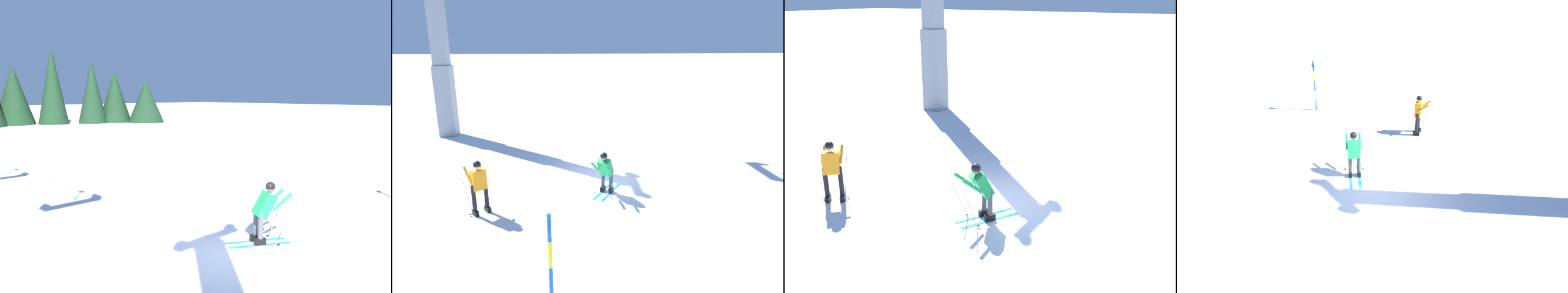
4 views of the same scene
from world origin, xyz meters
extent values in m
plane|color=white|center=(0.00, 0.00, 0.00)|extent=(260.00, 260.00, 0.00)
cube|color=#198CCC|center=(0.06, -1.22, 0.01)|extent=(0.89, 1.45, 0.01)
cube|color=black|center=(0.06, -1.22, 0.09)|extent=(0.24, 0.30, 0.16)
cylinder|color=#4C4C51|center=(0.06, -1.22, 0.52)|extent=(0.13, 0.13, 0.69)
cube|color=#198CCC|center=(-0.20, -1.07, 0.01)|extent=(0.89, 1.45, 0.01)
cube|color=black|center=(-0.20, -1.07, 0.09)|extent=(0.24, 0.30, 0.16)
cylinder|color=#4C4C51|center=(-0.20, -1.07, 0.52)|extent=(0.13, 0.13, 0.69)
cube|color=green|center=(-0.15, -1.28, 0.97)|extent=(0.63, 0.67, 0.68)
sphere|color=#997051|center=(-0.22, -1.41, 1.39)|extent=(0.23, 0.23, 0.23)
sphere|color=black|center=(-0.22, -1.41, 1.42)|extent=(0.25, 0.25, 0.25)
cylinder|color=green|center=(-0.14, -1.72, 1.09)|extent=(0.33, 0.49, 0.45)
cylinder|color=gray|center=(-0.12, -1.79, 0.46)|extent=(0.15, 0.47, 1.20)
cylinder|color=black|center=(0.00, -1.66, 0.05)|extent=(0.07, 0.07, 0.01)
cylinder|color=green|center=(-0.54, -1.49, 1.09)|extent=(0.33, 0.49, 0.45)
cylinder|color=gray|center=(-0.60, -1.51, 0.46)|extent=(0.35, 0.36, 1.20)
cylinder|color=black|center=(-0.55, -1.34, 0.05)|extent=(0.07, 0.07, 0.01)
cube|color=gray|center=(-7.83, 7.07, 1.91)|extent=(0.89, 0.89, 3.82)
cube|color=white|center=(-4.25, -2.58, 0.01)|extent=(1.03, 1.32, 0.01)
cube|color=black|center=(-4.25, -2.58, 0.09)|extent=(0.26, 0.29, 0.16)
cylinder|color=black|center=(-4.25, -2.58, 0.58)|extent=(0.13, 0.13, 0.82)
cube|color=white|center=(-3.93, -2.34, 0.01)|extent=(1.03, 1.32, 0.01)
cube|color=black|center=(-3.93, -2.34, 0.09)|extent=(0.26, 0.29, 0.16)
cylinder|color=black|center=(-3.93, -2.34, 0.58)|extent=(0.13, 0.13, 0.82)
cube|color=orange|center=(-4.09, -2.46, 1.12)|extent=(0.50, 0.47, 0.61)
sphere|color=beige|center=(-4.10, -2.46, 1.55)|extent=(0.22, 0.22, 0.22)
sphere|color=black|center=(-4.10, -2.46, 1.59)|extent=(0.24, 0.24, 0.24)
cylinder|color=orange|center=(-4.41, -2.42, 1.27)|extent=(0.37, 0.44, 0.43)
cylinder|color=gray|center=(-4.47, -2.42, 0.55)|extent=(0.32, 0.26, 1.16)
cylinder|color=black|center=(-4.40, -2.59, 0.05)|extent=(0.07, 0.07, 0.01)
cylinder|color=orange|center=(-4.04, -2.15, 1.27)|extent=(0.37, 0.44, 0.43)
cylinder|color=gray|center=(-4.03, -2.09, 0.55)|extent=(0.17, 0.37, 1.16)
cylinder|color=black|center=(-3.89, -2.20, 0.05)|extent=(0.07, 0.07, 0.01)
camera|label=1|loc=(-5.83, 6.72, 3.69)|focal=36.90mm
camera|label=2|loc=(-1.57, -12.30, 5.08)|focal=32.10mm
camera|label=3|loc=(4.83, -9.51, 5.32)|focal=39.84mm
camera|label=4|loc=(5.84, 8.30, 7.04)|focal=34.59mm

